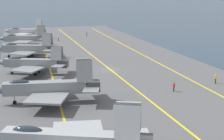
# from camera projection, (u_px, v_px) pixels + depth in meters

# --- Properties ---
(ground_plane) EXTENTS (2000.00, 2000.00, 0.00)m
(ground_plane) POSITION_uv_depth(u_px,v_px,m) (110.00, 71.00, 75.15)
(ground_plane) COLOR #23384C
(carrier_deck) EXTENTS (183.65, 46.68, 0.40)m
(carrier_deck) POSITION_uv_depth(u_px,v_px,m) (110.00, 70.00, 75.11)
(carrier_deck) COLOR #565659
(carrier_deck) RESTS_ON ground
(deck_stripe_foul_line) EXTENTS (165.24, 4.77, 0.01)m
(deck_stripe_foul_line) POSITION_uv_depth(u_px,v_px,m) (164.00, 66.00, 78.58)
(deck_stripe_foul_line) COLOR yellow
(deck_stripe_foul_line) RESTS_ON carrier_deck
(deck_stripe_centerline) EXTENTS (165.29, 0.36, 0.01)m
(deck_stripe_centerline) POSITION_uv_depth(u_px,v_px,m) (110.00, 70.00, 75.06)
(deck_stripe_centerline) COLOR yellow
(deck_stripe_centerline) RESTS_ON carrier_deck
(deck_stripe_edge_line) EXTENTS (165.09, 8.72, 0.01)m
(deck_stripe_edge_line) POSITION_uv_depth(u_px,v_px,m) (51.00, 73.00, 71.54)
(deck_stripe_edge_line) COLOR yellow
(deck_stripe_edge_line) RESTS_ON carrier_deck
(parked_jet_third) EXTENTS (13.28, 16.91, 6.72)m
(parked_jet_third) POSITION_uv_depth(u_px,v_px,m) (47.00, 87.00, 52.35)
(parked_jet_third) COLOR gray
(parked_jet_third) RESTS_ON carrier_deck
(parked_jet_fourth) EXTENTS (12.55, 15.40, 5.93)m
(parked_jet_fourth) POSITION_uv_depth(u_px,v_px,m) (33.00, 63.00, 70.37)
(parked_jet_fourth) COLOR gray
(parked_jet_fourth) RESTS_ON carrier_deck
(parked_jet_fifth) EXTENTS (12.55, 16.36, 6.42)m
(parked_jet_fifth) POSITION_uv_depth(u_px,v_px,m) (27.00, 49.00, 87.86)
(parked_jet_fifth) COLOR gray
(parked_jet_fifth) RESTS_ON carrier_deck
(parked_jet_sixth) EXTENTS (13.55, 15.50, 6.65)m
(parked_jet_sixth) POSITION_uv_depth(u_px,v_px,m) (24.00, 38.00, 105.01)
(parked_jet_sixth) COLOR gray
(parked_jet_sixth) RESTS_ON carrier_deck
(parked_jet_seventh) EXTENTS (12.79, 15.25, 6.56)m
(parked_jet_seventh) POSITION_uv_depth(u_px,v_px,m) (26.00, 31.00, 123.53)
(parked_jet_seventh) COLOR #A8AAAF
(parked_jet_seventh) RESTS_ON carrier_deck
(crew_blue_vest) EXTENTS (0.46, 0.40, 1.76)m
(crew_blue_vest) POSITION_uv_depth(u_px,v_px,m) (87.00, 34.00, 127.72)
(crew_blue_vest) COLOR #4C473D
(crew_blue_vest) RESTS_ON carrier_deck
(crew_white_vest) EXTENTS (0.31, 0.41, 1.76)m
(crew_white_vest) POSITION_uv_depth(u_px,v_px,m) (58.00, 38.00, 116.91)
(crew_white_vest) COLOR #383328
(crew_white_vest) RESTS_ON carrier_deck
(crew_red_vest) EXTENTS (0.42, 0.33, 1.70)m
(crew_red_vest) POSITION_uv_depth(u_px,v_px,m) (174.00, 86.00, 58.61)
(crew_red_vest) COLOR #383328
(crew_red_vest) RESTS_ON carrier_deck
(crew_yellow_vest) EXTENTS (0.42, 0.46, 1.77)m
(crew_yellow_vest) POSITION_uv_depth(u_px,v_px,m) (216.00, 79.00, 63.56)
(crew_yellow_vest) COLOR #383328
(crew_yellow_vest) RESTS_ON carrier_deck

